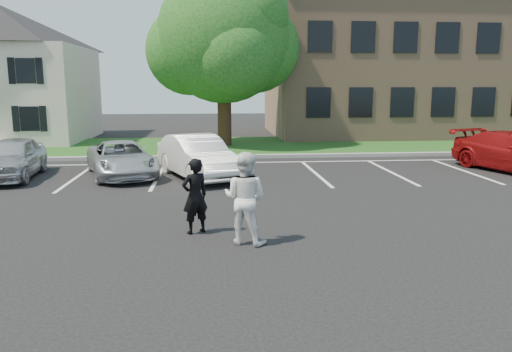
{
  "coord_description": "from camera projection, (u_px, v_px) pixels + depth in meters",
  "views": [
    {
      "loc": [
        -0.95,
        -9.44,
        3.2
      ],
      "look_at": [
        0.0,
        1.0,
        1.25
      ],
      "focal_mm": 35.0,
      "sensor_mm": 36.0,
      "label": 1
    }
  ],
  "objects": [
    {
      "name": "ground_plane",
      "position": [
        261.0,
        247.0,
        9.92
      ],
      "size": [
        90.0,
        90.0,
        0.0
      ],
      "primitive_type": "plane",
      "color": "black",
      "rests_on": "ground"
    },
    {
      "name": "curb",
      "position": [
        233.0,
        157.0,
        21.65
      ],
      "size": [
        40.0,
        0.3,
        0.15
      ],
      "primitive_type": "cube",
      "color": "gray",
      "rests_on": "ground"
    },
    {
      "name": "grass_strip",
      "position": [
        230.0,
        146.0,
        25.57
      ],
      "size": [
        44.0,
        8.0,
        0.08
      ],
      "primitive_type": "cube",
      "color": "#1A461A",
      "rests_on": "ground"
    },
    {
      "name": "stall_lines",
      "position": [
        274.0,
        169.0,
        18.8
      ],
      "size": [
        34.0,
        5.36,
        0.01
      ],
      "color": "silver",
      "rests_on": "ground"
    },
    {
      "name": "office_building",
      "position": [
        444.0,
        68.0,
        31.93
      ],
      "size": [
        22.4,
        10.4,
        8.3
      ],
      "color": "tan",
      "rests_on": "ground"
    },
    {
      "name": "tree",
      "position": [
        225.0,
        40.0,
        24.81
      ],
      "size": [
        7.8,
        7.2,
        8.8
      ],
      "color": "black",
      "rests_on": "ground"
    },
    {
      "name": "man_black_suit",
      "position": [
        195.0,
        196.0,
        10.7
      ],
      "size": [
        0.71,
        0.63,
        1.64
      ],
      "primitive_type": "imported",
      "rotation": [
        0.0,
        0.0,
        3.64
      ],
      "color": "black",
      "rests_on": "ground"
    },
    {
      "name": "man_white_shirt",
      "position": [
        245.0,
        198.0,
        10.0
      ],
      "size": [
        1.13,
        1.04,
        1.88
      ],
      "primitive_type": "imported",
      "rotation": [
        0.0,
        0.0,
        2.68
      ],
      "color": "white",
      "rests_on": "ground"
    },
    {
      "name": "car_silver_west",
      "position": [
        11.0,
        158.0,
        16.96
      ],
      "size": [
        2.02,
        4.27,
        1.41
      ],
      "primitive_type": "imported",
      "rotation": [
        0.0,
        0.0,
        0.09
      ],
      "color": "#B6B7BB",
      "rests_on": "ground"
    },
    {
      "name": "car_silver_minivan",
      "position": [
        121.0,
        159.0,
        17.37
      ],
      "size": [
        3.27,
        4.78,
        1.22
      ],
      "primitive_type": "imported",
      "rotation": [
        0.0,
        0.0,
        0.31
      ],
      "color": "#B9BCC1",
      "rests_on": "ground"
    },
    {
      "name": "car_white_sedan",
      "position": [
        197.0,
        157.0,
        17.11
      ],
      "size": [
        3.13,
        4.69,
        1.46
      ],
      "primitive_type": "imported",
      "rotation": [
        0.0,
        0.0,
        0.39
      ],
      "color": "white",
      "rests_on": "ground"
    }
  ]
}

